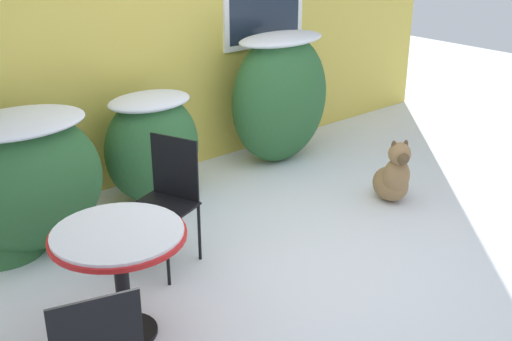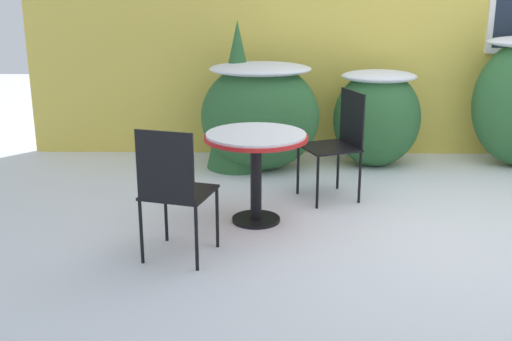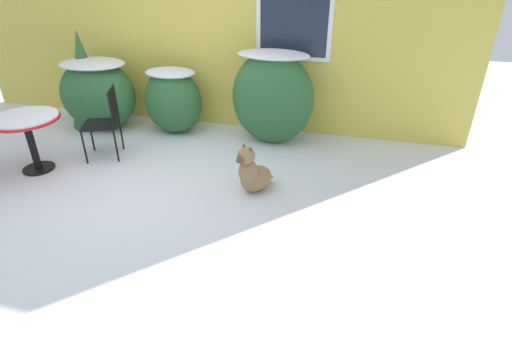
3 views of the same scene
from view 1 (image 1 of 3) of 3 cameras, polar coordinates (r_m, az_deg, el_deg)
ground_plane at (r=4.93m, az=4.56°, el=-7.97°), size 16.00×16.00×0.00m
house_wall at (r=6.10m, az=-9.50°, el=13.68°), size 8.00×0.10×3.14m
shrub_left at (r=5.16m, az=-19.77°, el=-0.70°), size 1.19×0.89×1.08m
shrub_middle at (r=5.75m, az=-9.21°, el=2.28°), size 0.89×0.64×0.99m
shrub_right at (r=6.58m, az=2.19°, el=6.72°), size 1.16×0.64×1.34m
patio_table at (r=3.93m, az=-12.06°, el=-6.99°), size 0.82×0.82×0.73m
patio_chair_near_table at (r=4.73m, az=-8.03°, el=-2.31°), size 0.57×0.57×0.95m
dog at (r=5.89m, az=12.09°, el=-0.63°), size 0.48×0.55×0.62m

